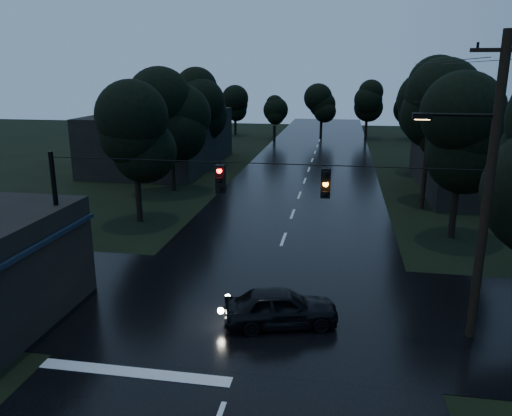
% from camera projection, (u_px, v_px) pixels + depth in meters
% --- Properties ---
extents(main_road, '(12.00, 120.00, 0.02)m').
position_uv_depth(main_road, '(299.00, 196.00, 36.40)').
color(main_road, black).
rests_on(main_road, ground).
extents(cross_street, '(60.00, 9.00, 0.02)m').
position_uv_depth(cross_street, '(259.00, 306.00, 19.31)').
color(cross_street, black).
rests_on(cross_street, ground).
extents(building_far_right, '(10.00, 14.00, 4.40)m').
position_uv_depth(building_far_right, '(491.00, 162.00, 37.33)').
color(building_far_right, black).
rests_on(building_far_right, ground).
extents(building_far_left, '(10.00, 16.00, 5.00)m').
position_uv_depth(building_far_left, '(163.00, 139.00, 47.52)').
color(building_far_left, black).
rests_on(building_far_left, ground).
extents(utility_pole_main, '(3.50, 0.30, 10.00)m').
position_uv_depth(utility_pole_main, '(485.00, 187.00, 15.75)').
color(utility_pole_main, black).
rests_on(utility_pole_main, ground).
extents(utility_pole_far, '(2.00, 0.30, 7.50)m').
position_uv_depth(utility_pole_far, '(427.00, 150.00, 32.12)').
color(utility_pole_far, black).
rests_on(utility_pole_far, ground).
extents(anchor_pole_left, '(0.18, 0.18, 6.00)m').
position_uv_depth(anchor_pole_left, '(59.00, 230.00, 18.78)').
color(anchor_pole_left, black).
rests_on(anchor_pole_left, ground).
extents(span_signals, '(15.00, 0.37, 1.12)m').
position_uv_depth(span_signals, '(271.00, 180.00, 16.86)').
color(span_signals, black).
rests_on(span_signals, ground).
extents(tree_left_a, '(3.92, 3.92, 8.26)m').
position_uv_depth(tree_left_a, '(135.00, 134.00, 28.88)').
color(tree_left_a, black).
rests_on(tree_left_a, ground).
extents(tree_left_b, '(4.20, 4.20, 8.85)m').
position_uv_depth(tree_left_b, '(170.00, 116.00, 36.48)').
color(tree_left_b, black).
rests_on(tree_left_b, ground).
extents(tree_left_c, '(4.48, 4.48, 9.44)m').
position_uv_depth(tree_left_c, '(200.00, 102.00, 45.97)').
color(tree_left_c, black).
rests_on(tree_left_c, ground).
extents(tree_right_a, '(4.20, 4.20, 8.85)m').
position_uv_depth(tree_right_a, '(462.00, 134.00, 25.84)').
color(tree_right_a, black).
rests_on(tree_right_a, ground).
extents(tree_right_b, '(4.48, 4.48, 9.44)m').
position_uv_depth(tree_right_b, '(445.00, 114.00, 33.24)').
color(tree_right_b, black).
rests_on(tree_right_b, ground).
extents(tree_right_c, '(4.76, 4.76, 10.03)m').
position_uv_depth(tree_right_c, '(431.00, 100.00, 42.54)').
color(tree_right_c, black).
rests_on(tree_right_c, ground).
extents(car, '(4.37, 2.66, 1.39)m').
position_uv_depth(car, '(281.00, 307.00, 17.73)').
color(car, black).
rests_on(car, ground).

